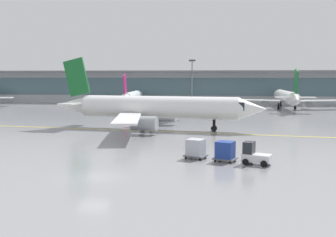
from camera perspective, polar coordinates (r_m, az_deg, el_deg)
ground_plane at (r=34.19m, az=-10.43°, el=-8.01°), size 400.00×400.00×0.00m
taxiway_centreline_stripe at (r=60.42m, az=-1.54°, el=-1.79°), size 109.27×13.34×0.01m
terminal_concourse at (r=122.96m, az=2.78°, el=4.50°), size 227.05×11.00×9.60m
gate_airplane_1 at (r=108.06m, az=-4.98°, el=3.03°), size 24.28×26.12×8.66m
gate_airplane_2 at (r=104.13m, az=16.14°, el=2.88°), size 27.23×29.23×9.70m
taxiing_regional_jet at (r=62.15m, az=-1.63°, el=1.51°), size 33.47×30.91×11.08m
baggage_tug at (r=38.87m, az=11.96°, el=-4.99°), size 2.92×2.31×2.10m
cargo_dolly_lead at (r=39.68m, az=7.97°, el=-4.46°), size 2.52×2.22×1.94m
cargo_dolly_trailing at (r=40.80m, az=3.87°, el=-4.12°), size 2.52×2.22×1.94m
apron_light_mast_1 at (r=116.52m, az=3.37°, el=5.43°), size 1.80×0.36×12.64m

